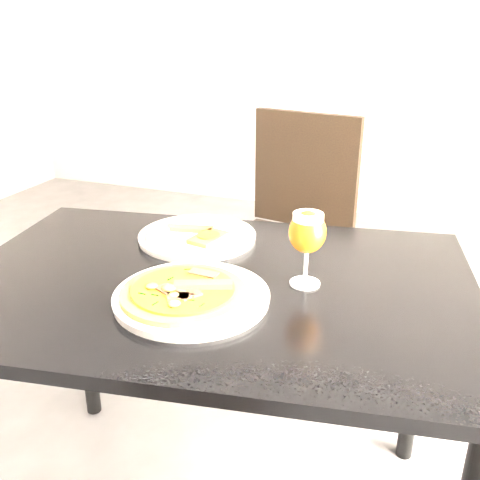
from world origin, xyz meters
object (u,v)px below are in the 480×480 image
at_px(pizza, 184,291).
at_px(chair_far, 288,232).
at_px(beer_glass, 307,233).
at_px(dining_table, 213,312).

bearing_deg(pizza, chair_far, 92.10).
bearing_deg(chair_far, beer_glass, -61.94).
bearing_deg(dining_table, beer_glass, 3.67).
distance_m(chair_far, beer_glass, 0.91).
bearing_deg(pizza, beer_glass, 38.17).
bearing_deg(dining_table, chair_far, 84.15).
distance_m(dining_table, pizza, 0.17).
bearing_deg(beer_glass, pizza, -141.83).
relative_size(dining_table, chair_far, 1.33).
relative_size(dining_table, beer_glass, 7.50).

